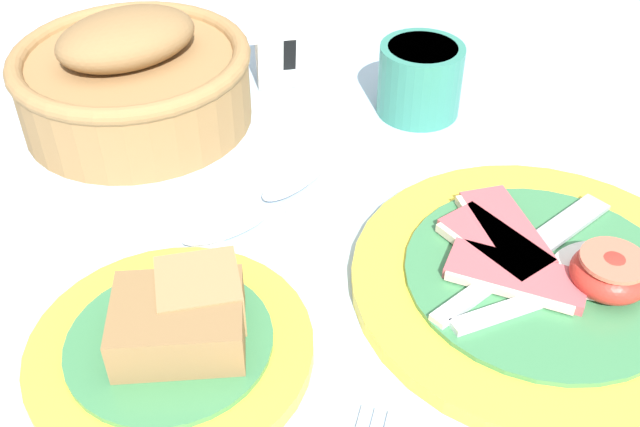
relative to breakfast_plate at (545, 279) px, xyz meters
name	(u,v)px	position (x,y,z in m)	size (l,w,h in m)	color
ground_plane	(461,309)	(-0.06, 0.00, -0.01)	(3.00, 3.00, 0.00)	#A3BCD1
breakfast_plate	(545,279)	(0.00, 0.00, 0.00)	(0.26, 0.26, 0.04)	yellow
bread_plate	(176,336)	(-0.25, 0.02, 0.01)	(0.18, 0.18, 0.05)	yellow
sugar_cup	(420,77)	(0.01, 0.24, 0.02)	(0.08, 0.08, 0.07)	#337F6B
bread_basket	(133,77)	(-0.24, 0.31, 0.03)	(0.21, 0.21, 0.10)	olive
number_card	(288,52)	(-0.09, 0.33, 0.03)	(0.07, 0.05, 0.07)	white
teaspoon_by_saucer	(271,196)	(-0.15, 0.16, -0.01)	(0.17, 0.12, 0.01)	silver
teaspoon_near_cup	(257,216)	(-0.17, 0.14, -0.01)	(0.19, 0.06, 0.01)	silver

